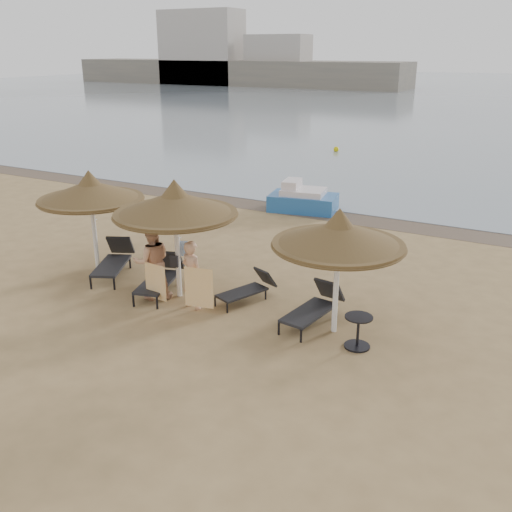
{
  "coord_description": "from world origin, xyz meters",
  "views": [
    {
      "loc": [
        7.33,
        -10.13,
        5.92
      ],
      "look_at": [
        1.17,
        1.2,
        1.21
      ],
      "focal_mm": 40.0,
      "sensor_mm": 36.0,
      "label": 1
    }
  ],
  "objects": [
    {
      "name": "bag_patterned",
      "position": [
        -0.71,
        0.77,
        1.22
      ],
      "size": [
        0.31,
        0.17,
        0.37
      ],
      "rotation": [
        0.0,
        0.0,
        0.26
      ],
      "color": "white",
      "rests_on": "ground"
    },
    {
      "name": "lounger_far_left",
      "position": [
        -3.18,
        0.97,
        0.41
      ],
      "size": [
        1.49,
        2.15,
        0.92
      ],
      "rotation": [
        0.0,
        0.0,
        0.44
      ],
      "color": "black",
      "rests_on": "ground"
    },
    {
      "name": "lounger_near_right",
      "position": [
        0.97,
        1.21,
        0.32
      ],
      "size": [
        1.08,
        1.69,
        0.72
      ],
      "rotation": [
        0.0,
        0.0,
        -0.37
      ],
      "color": "black",
      "rests_on": "ground"
    },
    {
      "name": "person_right",
      "position": [
        -0.0,
        0.18,
        0.99
      ],
      "size": [
        1.02,
        0.78,
        1.98
      ],
      "primitive_type": "imported",
      "rotation": [
        0.0,
        0.0,
        2.92
      ],
      "color": "tan",
      "rests_on": "ground"
    },
    {
      "name": "lounger_near_left",
      "position": [
        -1.31,
        0.66,
        0.41
      ],
      "size": [
        1.2,
        2.13,
        0.91
      ],
      "rotation": [
        0.0,
        0.0,
        0.28
      ],
      "color": "black",
      "rests_on": "ground"
    },
    {
      "name": "bag_dark",
      "position": [
        -0.71,
        0.43,
        0.98
      ],
      "size": [
        0.22,
        0.12,
        0.29
      ],
      "rotation": [
        0.0,
        0.0,
        0.28
      ],
      "color": "black",
      "rests_on": "ground"
    },
    {
      "name": "palapa_center",
      "position": [
        -0.71,
        0.59,
        2.4
      ],
      "size": [
        3.04,
        3.04,
        3.01
      ],
      "rotation": [
        0.0,
        0.0,
        -0.06
      ],
      "color": "white",
      "rests_on": "ground"
    },
    {
      "name": "palapa_left",
      "position": [
        -3.83,
        0.99,
        2.27
      ],
      "size": [
        2.88,
        2.88,
        2.85
      ],
      "rotation": [
        0.0,
        0.0,
        0.11
      ],
      "color": "white",
      "rests_on": "ground"
    },
    {
      "name": "person_left",
      "position": [
        -1.2,
        0.19,
        1.13
      ],
      "size": [
        1.21,
        1.2,
        2.25
      ],
      "primitive_type": "imported",
      "rotation": [
        0.0,
        0.0,
        3.9
      ],
      "color": "tan",
      "rests_on": "ground"
    },
    {
      "name": "ground",
      "position": [
        0.0,
        0.0,
        0.0
      ],
      "size": [
        160.0,
        160.0,
        0.0
      ],
      "primitive_type": "plane",
      "color": "#A18051",
      "rests_on": "ground"
    },
    {
      "name": "palapa_right",
      "position": [
        3.44,
        0.65,
        2.25
      ],
      "size": [
        2.85,
        2.85,
        2.83
      ],
      "rotation": [
        0.0,
        0.0,
        -0.01
      ],
      "color": "white",
      "rests_on": "ground"
    },
    {
      "name": "far_shore",
      "position": [
        -25.1,
        77.82,
        2.91
      ],
      "size": [
        150.0,
        54.8,
        12.0
      ],
      "color": "slate",
      "rests_on": "ground"
    },
    {
      "name": "side_table",
      "position": [
        4.13,
        0.21,
        0.33
      ],
      "size": [
        0.59,
        0.59,
        0.71
      ],
      "rotation": [
        0.0,
        0.0,
        -0.42
      ],
      "color": "black",
      "rests_on": "ground"
    },
    {
      "name": "towel_left",
      "position": [
        -0.85,
        -0.16,
        0.63
      ],
      "size": [
        0.65,
        0.07,
        0.91
      ],
      "rotation": [
        0.0,
        0.0,
        -0.08
      ],
      "color": "orange",
      "rests_on": "ground"
    },
    {
      "name": "lounger_far_right",
      "position": [
        2.87,
        0.9,
        0.39
      ],
      "size": [
        0.9,
        1.99,
        0.86
      ],
      "rotation": [
        0.0,
        0.0,
        -0.14
      ],
      "color": "black",
      "rests_on": "ground"
    },
    {
      "name": "wet_sand_strip",
      "position": [
        0.0,
        9.4,
        0.0
      ],
      "size": [
        200.0,
        1.6,
        0.01
      ],
      "primitive_type": "cube",
      "color": "brown",
      "rests_on": "ground"
    },
    {
      "name": "towel_right",
      "position": [
        0.35,
        -0.07,
        0.68
      ],
      "size": [
        0.69,
        0.18,
        0.99
      ],
      "rotation": [
        0.0,
        0.0,
        0.22
      ],
      "color": "orange",
      "rests_on": "ground"
    },
    {
      "name": "pedal_boat",
      "position": [
        -1.3,
        9.5,
        0.44
      ],
      "size": [
        2.75,
        1.92,
        1.18
      ],
      "rotation": [
        0.0,
        0.0,
        0.18
      ],
      "color": "#225AA0",
      "rests_on": "ground"
    },
    {
      "name": "buoy_left",
      "position": [
        -4.94,
        22.63,
        0.16
      ],
      "size": [
        0.33,
        0.33,
        0.33
      ],
      "primitive_type": "sphere",
      "color": "#D4C307",
      "rests_on": "ground"
    }
  ]
}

